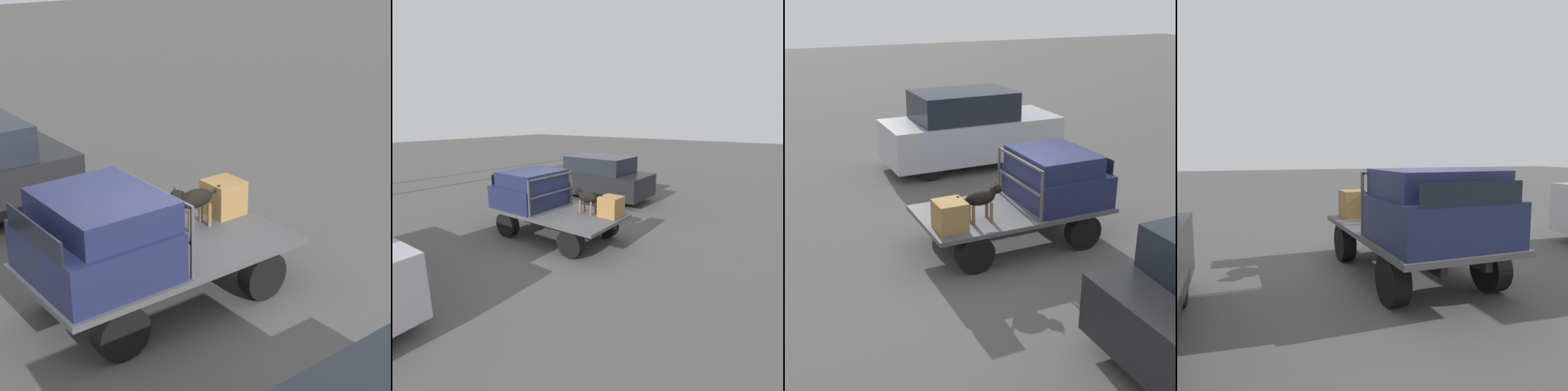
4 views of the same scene
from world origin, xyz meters
TOP-DOWN VIEW (x-y plane):
  - ground_plane at (0.00, 0.00)m, footprint 80.00×80.00m
  - flatbed_truck at (0.00, 0.00)m, footprint 3.61×1.84m
  - truck_cab at (0.95, 0.00)m, footprint 1.55×1.72m
  - truck_headboard at (0.14, 0.00)m, footprint 0.04×1.72m
  - dog at (-0.76, -0.33)m, footprint 0.91×0.27m
  - cargo_crate at (-1.44, -0.46)m, footprint 0.52×0.52m

SIDE VIEW (x-z plane):
  - ground_plane at x=0.00m, z-range 0.00..0.00m
  - flatbed_truck at x=0.00m, z-range 0.17..0.91m
  - cargo_crate at x=-1.44m, z-range 0.74..1.26m
  - dog at x=-0.76m, z-range 0.83..1.51m
  - truck_cab at x=0.95m, z-range 0.71..1.72m
  - truck_headboard at x=0.14m, z-range 0.89..1.84m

